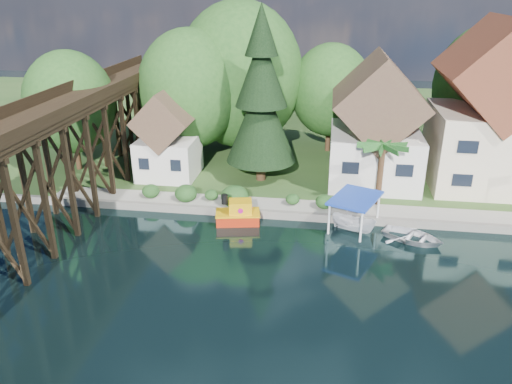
% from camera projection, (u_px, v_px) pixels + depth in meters
% --- Properties ---
extents(ground, '(140.00, 140.00, 0.00)m').
position_uv_depth(ground, '(272.00, 275.00, 30.76)').
color(ground, black).
rests_on(ground, ground).
extents(bank, '(140.00, 52.00, 0.50)m').
position_uv_depth(bank, '(304.00, 127.00, 61.69)').
color(bank, '#28491D').
rests_on(bank, ground).
extents(seawall, '(60.00, 0.40, 0.62)m').
position_uv_depth(seawall, '(337.00, 219.00, 37.40)').
color(seawall, slate).
rests_on(seawall, ground).
extents(promenade, '(50.00, 2.60, 0.06)m').
position_uv_depth(promenade, '(364.00, 210.00, 38.23)').
color(promenade, gray).
rests_on(promenade, bank).
extents(trestle_bridge, '(4.12, 44.18, 9.30)m').
position_uv_depth(trestle_bridge, '(59.00, 154.00, 35.57)').
color(trestle_bridge, black).
rests_on(trestle_bridge, ground).
extents(house_left, '(7.64, 8.64, 11.02)m').
position_uv_depth(house_left, '(376.00, 129.00, 42.43)').
color(house_left, silver).
rests_on(house_left, bank).
extents(house_center, '(8.65, 9.18, 13.89)m').
position_uv_depth(house_center, '(488.00, 117.00, 41.18)').
color(house_center, beige).
rests_on(house_center, bank).
extents(shed, '(5.09, 5.40, 7.85)m').
position_uv_depth(shed, '(168.00, 140.00, 43.99)').
color(shed, silver).
rests_on(shed, bank).
extents(bg_trees, '(49.90, 13.30, 10.57)m').
position_uv_depth(bg_trees, '(309.00, 90.00, 47.20)').
color(bg_trees, '#382314').
rests_on(bg_trees, bank).
extents(shrubs, '(15.76, 2.47, 1.70)m').
position_uv_depth(shrubs, '(228.00, 194.00, 39.35)').
color(shrubs, '#193A15').
rests_on(shrubs, bank).
extents(conifer, '(6.02, 6.02, 14.83)m').
position_uv_depth(conifer, '(261.00, 100.00, 41.62)').
color(conifer, '#382314').
rests_on(conifer, bank).
extents(palm_tree, '(4.88, 4.88, 5.34)m').
position_uv_depth(palm_tree, '(383.00, 148.00, 37.55)').
color(palm_tree, '#382314').
rests_on(palm_tree, bank).
extents(tugboat, '(3.54, 2.37, 2.37)m').
position_uv_depth(tugboat, '(238.00, 214.00, 37.19)').
color(tugboat, '#AA220B').
rests_on(tugboat, ground).
extents(boat_white_a, '(5.05, 4.49, 0.87)m').
position_uv_depth(boat_white_a, '(413.00, 235.00, 34.65)').
color(boat_white_a, silver).
rests_on(boat_white_a, ground).
extents(boat_canopy, '(4.23, 4.94, 2.68)m').
position_uv_depth(boat_canopy, '(354.00, 217.00, 35.77)').
color(boat_canopy, silver).
rests_on(boat_canopy, ground).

